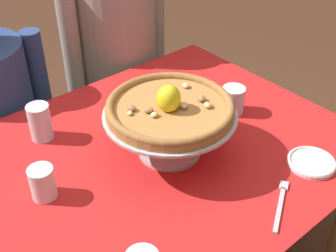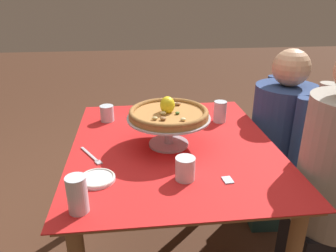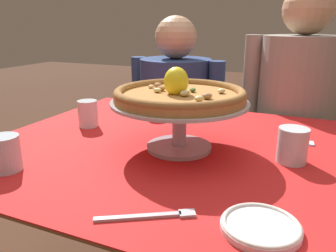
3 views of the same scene
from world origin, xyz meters
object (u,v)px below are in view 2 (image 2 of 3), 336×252
(water_glass_back_left, at_px, (220,113))
(water_glass_front_left, at_px, (107,114))
(pizza_stand, at_px, (169,125))
(diner_left, at_px, (280,144))
(water_glass_side_right, at_px, (185,170))
(water_glass_side_left, at_px, (174,109))
(dinner_fork, at_px, (92,156))
(water_glass_front_right, at_px, (78,197))
(diner_right, at_px, (335,193))
(sugar_packet, at_px, (228,180))
(pizza, at_px, (169,113))
(side_plate, at_px, (97,178))

(water_glass_back_left, bearing_deg, water_glass_front_left, -97.33)
(pizza_stand, bearing_deg, diner_left, 113.05)
(water_glass_side_right, height_order, water_glass_back_left, water_glass_back_left)
(water_glass_side_left, xyz_separation_m, dinner_fork, (0.47, -0.44, -0.04))
(water_glass_front_left, distance_m, diner_left, 1.07)
(water_glass_side_left, relative_size, water_glass_front_right, 0.71)
(diner_left, relative_size, diner_right, 0.90)
(water_glass_side_right, xyz_separation_m, dinner_fork, (-0.23, -0.39, -0.04))
(water_glass_front_left, bearing_deg, sugar_packet, 36.47)
(pizza, distance_m, water_glass_side_left, 0.41)
(water_glass_side_left, distance_m, water_glass_side_right, 0.70)
(water_glass_front_left, relative_size, diner_right, 0.07)
(dinner_fork, distance_m, sugar_packet, 0.61)
(water_glass_back_left, xyz_separation_m, diner_right, (0.56, 0.38, -0.18))
(water_glass_side_left, xyz_separation_m, diner_left, (0.07, 0.65, -0.23))
(side_plate, height_order, diner_right, diner_right)
(pizza, bearing_deg, water_glass_back_left, 129.32)
(water_glass_front_left, distance_m, side_plate, 0.63)
(dinner_fork, relative_size, diner_left, 0.15)
(water_glass_side_left, distance_m, diner_left, 0.69)
(sugar_packet, relative_size, diner_right, 0.04)
(water_glass_back_left, height_order, side_plate, water_glass_back_left)
(pizza_stand, xyz_separation_m, dinner_fork, (0.09, -0.36, -0.10))
(water_glass_side_right, xyz_separation_m, sugar_packet, (0.03, 0.17, -0.04))
(pizza, distance_m, sugar_packet, 0.43)
(water_glass_side_right, xyz_separation_m, water_glass_back_left, (-0.57, 0.29, 0.01))
(side_plate, xyz_separation_m, diner_right, (0.01, 1.02, -0.14))
(dinner_fork, bearing_deg, water_glass_side_right, 59.78)
(dinner_fork, distance_m, diner_right, 1.09)
(diner_left, bearing_deg, sugar_packet, -39.26)
(water_glass_side_right, bearing_deg, sugar_packet, 79.23)
(pizza, bearing_deg, diner_left, 113.03)
(water_glass_front_left, relative_size, side_plate, 0.63)
(pizza_stand, distance_m, water_glass_side_right, 0.32)
(water_glass_side_left, xyz_separation_m, water_glass_back_left, (0.12, 0.24, 0.01))
(water_glass_side_left, bearing_deg, water_glass_side_right, -3.92)
(pizza_stand, bearing_deg, water_glass_back_left, 129.37)
(water_glass_side_right, bearing_deg, diner_right, 91.61)
(water_glass_front_left, bearing_deg, water_glass_side_right, 27.58)
(sugar_packet, bearing_deg, dinner_fork, -114.94)
(water_glass_side_left, xyz_separation_m, side_plate, (0.67, -0.39, -0.03))
(water_glass_side_right, bearing_deg, dinner_fork, -120.22)
(water_glass_side_right, height_order, dinner_fork, water_glass_side_right)
(pizza_stand, bearing_deg, pizza, -132.49)
(water_glass_front_right, distance_m, diner_left, 1.36)
(water_glass_back_left, height_order, diner_left, diner_left)
(side_plate, bearing_deg, water_glass_side_left, 149.36)
(water_glass_front_right, distance_m, side_plate, 0.20)
(pizza_stand, bearing_deg, water_glass_front_right, -37.49)
(water_glass_front_right, bearing_deg, pizza_stand, 142.51)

